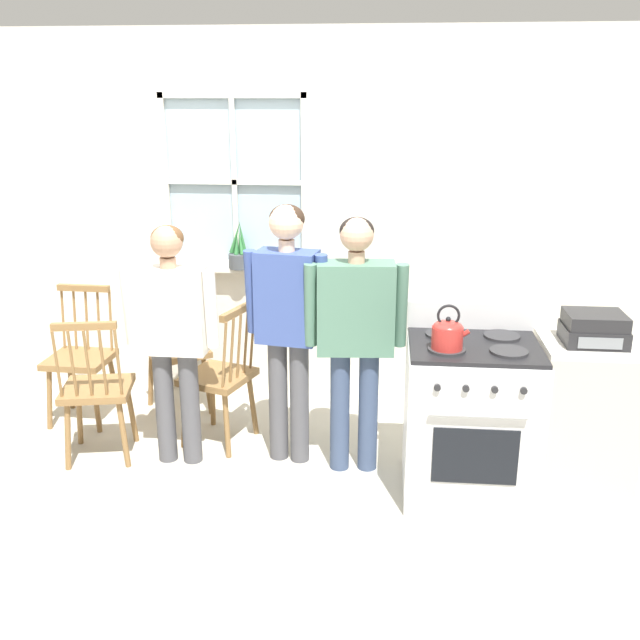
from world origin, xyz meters
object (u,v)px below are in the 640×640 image
(kettle, at_px, (448,333))
(stereo, at_px, (594,329))
(person_teen_center, at_px, (288,311))
(person_adult_right, at_px, (355,322))
(chair_near_stove, at_px, (81,359))
(stove, at_px, (470,417))
(side_counter, at_px, (582,414))
(person_elderly_left, at_px, (172,325))
(chair_center_cluster, at_px, (180,351))
(chair_near_wall, at_px, (97,391))
(potted_plant, at_px, (239,255))
(chair_by_window, at_px, (221,378))

(kettle, bearing_deg, stereo, 17.72)
(kettle, relative_size, stereo, 0.73)
(person_teen_center, distance_m, stereo, 1.77)
(person_adult_right, bearing_deg, chair_near_stove, 160.58)
(stove, xyz_separation_m, side_counter, (0.68, 0.16, -0.02))
(person_teen_center, bearing_deg, side_counter, 5.18)
(stove, relative_size, stereo, 3.19)
(person_adult_right, xyz_separation_m, side_counter, (1.35, -0.04, -0.51))
(person_elderly_left, height_order, stove, person_elderly_left)
(chair_center_cluster, relative_size, person_elderly_left, 0.63)
(person_adult_right, bearing_deg, chair_near_wall, 176.00)
(chair_near_stove, height_order, potted_plant, potted_plant)
(potted_plant, bearing_deg, kettle, -44.69)
(stove, xyz_separation_m, potted_plant, (-1.59, 1.28, 0.64))
(potted_plant, bearing_deg, stove, -38.80)
(chair_near_wall, distance_m, chair_near_stove, 0.63)
(chair_near_stove, bearing_deg, kettle, -16.92)
(person_adult_right, distance_m, potted_plant, 1.42)
(person_elderly_left, relative_size, stove, 1.40)
(chair_near_wall, xyz_separation_m, stove, (2.31, -0.19, 0.01))
(chair_near_wall, height_order, stereo, stereo)
(side_counter, distance_m, stereo, 0.54)
(person_elderly_left, bearing_deg, potted_plant, 80.39)
(person_adult_right, relative_size, stereo, 4.67)
(person_elderly_left, xyz_separation_m, stove, (1.79, -0.20, -0.44))
(chair_near_stove, relative_size, stereo, 2.83)
(stereo, bearing_deg, side_counter, 90.00)
(person_adult_right, height_order, side_counter, person_adult_right)
(person_elderly_left, height_order, stereo, person_elderly_left)
(chair_by_window, bearing_deg, chair_center_cluster, -120.49)
(chair_near_stove, bearing_deg, potted_plant, 29.81)
(person_adult_right, bearing_deg, stereo, -7.05)
(person_teen_center, xyz_separation_m, person_adult_right, (0.42, -0.08, -0.03))
(chair_near_wall, distance_m, side_counter, 2.98)
(person_adult_right, distance_m, stove, 0.86)
(chair_near_wall, height_order, stove, stove)
(kettle, xyz_separation_m, stereo, (0.84, 0.27, -0.04))
(chair_near_wall, bearing_deg, person_elderly_left, 169.60)
(kettle, bearing_deg, chair_near_stove, 160.81)
(chair_near_stove, bearing_deg, side_counter, -7.52)
(person_elderly_left, xyz_separation_m, stereo, (2.46, -0.06, 0.07))
(chair_center_cluster, distance_m, potted_plant, 0.83)
(chair_center_cluster, distance_m, person_elderly_left, 0.91)
(chair_by_window, height_order, person_elderly_left, person_elderly_left)
(chair_by_window, relative_size, person_elderly_left, 0.63)
(stove, bearing_deg, person_adult_right, 163.46)
(person_teen_center, xyz_separation_m, stove, (1.09, -0.28, -0.52))
(person_elderly_left, distance_m, stereo, 2.47)
(stove, height_order, side_counter, stove)
(person_teen_center, height_order, person_adult_right, person_teen_center)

